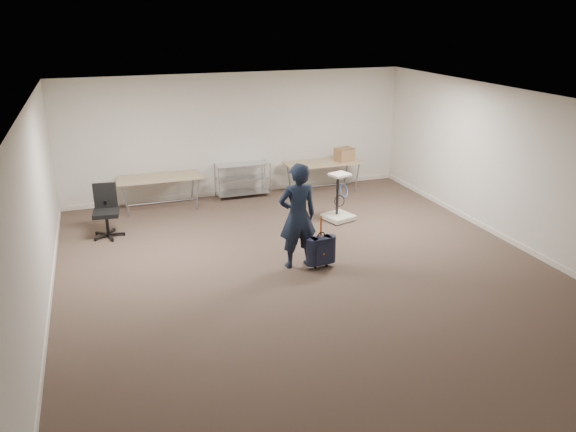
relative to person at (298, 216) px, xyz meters
name	(u,v)px	position (x,y,z in m)	size (l,w,h in m)	color
ground	(307,270)	(0.09, -0.23, -0.90)	(9.00, 9.00, 0.00)	#3F3126
room_shell	(281,238)	(0.09, 1.15, -0.85)	(8.00, 9.00, 9.00)	beige
folding_table_left	(159,179)	(-1.81, 3.72, -0.22)	(1.80, 0.75, 0.73)	tan
folding_table_right	(323,164)	(1.99, 3.72, -0.22)	(1.80, 0.75, 0.73)	tan
wire_shelf	(243,178)	(0.09, 3.97, -0.46)	(1.22, 0.47, 0.80)	silver
person	(298,216)	(0.00, 0.00, 0.00)	(0.66, 0.43, 1.80)	black
suitcase	(321,251)	(0.34, -0.21, -0.58)	(0.35, 0.22, 0.93)	#161931
office_chair	(107,221)	(-2.97, 2.45, -0.59)	(0.61, 0.61, 1.01)	black
equipment_cart	(339,208)	(1.57, 1.82, -0.64)	(0.67, 0.67, 0.99)	beige
cardboard_box	(344,154)	(2.51, 3.66, -0.01)	(0.41, 0.31, 0.31)	olive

